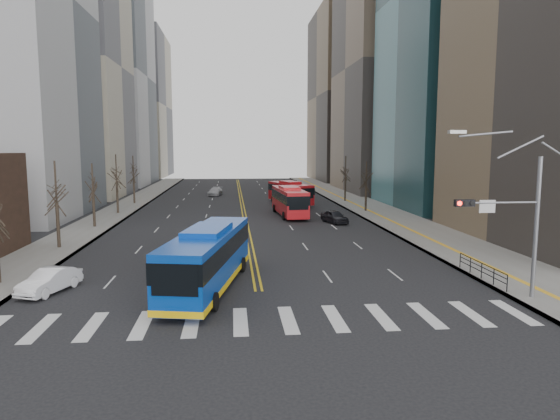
% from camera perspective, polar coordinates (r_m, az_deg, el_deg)
% --- Properties ---
extents(ground, '(220.00, 220.00, 0.00)m').
position_cam_1_polar(ground, '(25.21, -1.79, -12.51)').
color(ground, black).
extents(sidewalk_right, '(7.00, 130.00, 0.15)m').
position_cam_1_polar(sidewalk_right, '(71.76, 9.86, 0.40)').
color(sidewalk_right, gray).
rests_on(sidewalk_right, ground).
extents(sidewalk_left, '(5.00, 130.00, 0.15)m').
position_cam_1_polar(sidewalk_left, '(70.80, -17.73, 0.06)').
color(sidewalk_left, gray).
rests_on(sidewalk_left, ground).
extents(crosswalk, '(26.70, 4.00, 0.01)m').
position_cam_1_polar(crosswalk, '(25.21, -1.79, -12.50)').
color(crosswalk, silver).
rests_on(crosswalk, ground).
extents(centerline, '(0.55, 100.00, 0.01)m').
position_cam_1_polar(centerline, '(79.15, -4.42, 1.07)').
color(centerline, gold).
rests_on(centerline, ground).
extents(office_towers, '(83.00, 134.00, 58.00)m').
position_cam_1_polar(office_towers, '(93.47, -4.67, 16.73)').
color(office_towers, '#98999B').
rests_on(office_towers, ground).
extents(signal_mast, '(5.37, 0.37, 9.39)m').
position_cam_1_polar(signal_mast, '(30.11, 25.02, -0.43)').
color(signal_mast, gray).
rests_on(signal_mast, ground).
extents(pedestrian_railing, '(0.06, 6.06, 1.02)m').
position_cam_1_polar(pedestrian_railing, '(34.51, 22.05, -6.18)').
color(pedestrian_railing, black).
rests_on(pedestrian_railing, sidewalk_right).
extents(street_trees, '(35.20, 47.20, 7.60)m').
position_cam_1_polar(street_trees, '(58.62, -11.10, 3.56)').
color(street_trees, '#30271D').
rests_on(street_trees, ground).
extents(blue_bus, '(5.26, 13.25, 3.75)m').
position_cam_1_polar(blue_bus, '(30.43, -8.23, -5.26)').
color(blue_bus, '#0B3EA9').
rests_on(blue_bus, ground).
extents(red_bus_near, '(3.48, 11.73, 3.66)m').
position_cam_1_polar(red_bus_near, '(61.66, 1.08, 1.22)').
color(red_bus_near, red).
rests_on(red_bus_near, ground).
extents(red_bus_far, '(5.83, 11.03, 3.44)m').
position_cam_1_polar(red_bus_far, '(73.97, 1.16, 2.14)').
color(red_bus_far, red).
rests_on(red_bus_far, ground).
extents(car_white, '(2.85, 4.52, 1.41)m').
position_cam_1_polar(car_white, '(32.51, -24.84, -7.35)').
color(car_white, white).
rests_on(car_white, ground).
extents(car_dark_mid, '(2.85, 4.58, 1.45)m').
position_cam_1_polar(car_dark_mid, '(56.19, 6.25, -0.76)').
color(car_dark_mid, black).
rests_on(car_dark_mid, ground).
extents(car_silver, '(2.86, 5.17, 1.42)m').
position_cam_1_polar(car_silver, '(88.03, -7.42, 2.11)').
color(car_silver, '#A4A4AA').
rests_on(car_silver, ground).
extents(car_dark_far, '(2.40, 4.30, 1.14)m').
position_cam_1_polar(car_dark_far, '(110.49, 1.75, 3.14)').
color(car_dark_far, black).
rests_on(car_dark_far, ground).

